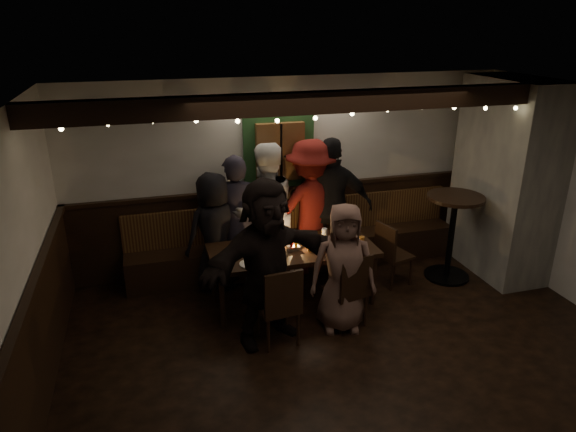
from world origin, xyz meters
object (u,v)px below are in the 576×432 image
object	(u,v)px
chair_near_left	(280,303)
person_g	(343,268)
person_a	(214,232)
chair_end	(390,251)
dining_table	(292,253)
person_b	(236,220)
person_c	(265,212)
person_d	(310,208)
high_top	(452,227)
person_e	(331,207)
person_f	(267,262)
chair_near_right	(351,287)

from	to	relation	value
chair_near_left	person_g	world-z (taller)	person_g
person_a	chair_end	bearing A→B (deg)	145.77
dining_table	person_g	world-z (taller)	person_g
dining_table	person_b	world-z (taller)	person_b
person_b	person_c	xyz separation A→B (m)	(0.39, 0.00, 0.06)
dining_table	person_g	distance (m)	0.80
dining_table	person_d	world-z (taller)	person_d
chair_near_left	person_g	bearing A→B (deg)	11.91
dining_table	chair_near_left	xyz separation A→B (m)	(-0.38, -0.86, -0.13)
high_top	person_b	xyz separation A→B (m)	(-2.74, 0.70, 0.13)
dining_table	person_c	distance (m)	0.79
person_a	person_b	world-z (taller)	person_b
person_e	person_f	size ratio (longest dim) A/B	1.02
high_top	person_d	bearing A→B (deg)	157.64
chair_near_left	high_top	xyz separation A→B (m)	(2.57, 0.89, 0.22)
person_b	person_g	distance (m)	1.70
chair_near_right	person_g	bearing A→B (deg)	165.42
chair_end	person_a	world-z (taller)	person_a
chair_near_right	person_d	xyz separation A→B (m)	(-0.00, 1.47, 0.42)
person_d	person_e	bearing A→B (deg)	158.53
person_c	person_f	world-z (taller)	person_c
person_c	person_d	xyz separation A→B (m)	(0.62, 0.02, -0.00)
chair_near_left	chair_near_right	bearing A→B (deg)	9.10
dining_table	chair_end	bearing A→B (deg)	2.50
chair_near_right	high_top	distance (m)	1.90
person_d	person_c	bearing A→B (deg)	-6.31
person_d	person_g	distance (m)	1.46
person_a	person_d	distance (m)	1.31
person_d	person_g	xyz separation A→B (m)	(-0.09, -1.44, -0.18)
person_e	person_a	bearing A→B (deg)	18.04
person_a	person_e	xyz separation A→B (m)	(1.58, 0.04, 0.17)
dining_table	person_b	bearing A→B (deg)	127.11
person_b	person_d	xyz separation A→B (m)	(1.00, 0.02, 0.06)
high_top	person_e	world-z (taller)	person_e
chair_near_left	high_top	distance (m)	2.73
chair_near_right	person_a	distance (m)	1.90
chair_near_right	person_a	bearing A→B (deg)	133.77
chair_near_right	chair_end	xyz separation A→B (m)	(0.87, 0.79, -0.02)
person_a	person_f	xyz separation A→B (m)	(0.36, -1.31, 0.15)
person_c	chair_near_left	bearing A→B (deg)	65.19
chair_near_right	high_top	size ratio (longest dim) A/B	0.77
person_f	person_g	xyz separation A→B (m)	(0.85, -0.03, -0.17)
person_b	person_f	xyz separation A→B (m)	(0.07, -1.40, 0.05)
chair_near_right	person_a	size ratio (longest dim) A/B	0.59
person_b	person_c	world-z (taller)	person_c
chair_near_left	person_e	xyz separation A→B (m)	(1.12, 1.53, 0.42)
person_e	high_top	bearing A→B (deg)	172.64
person_a	person_g	distance (m)	1.80
chair_end	person_e	size ratio (longest dim) A/B	0.46
high_top	person_c	xyz separation A→B (m)	(-2.35, 0.70, 0.19)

